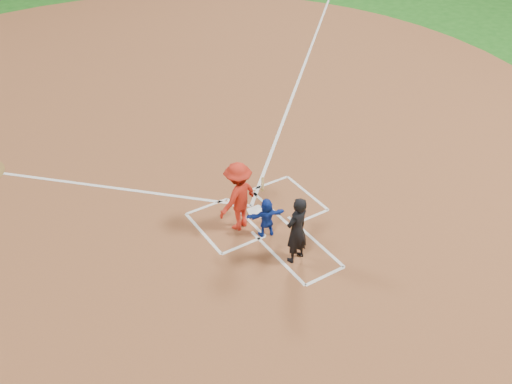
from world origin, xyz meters
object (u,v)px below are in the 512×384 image
home_plate (257,212)px  umpire (297,230)px  batter_at_plate (238,197)px  catcher (267,217)px

home_plate → umpire: umpire is taller
umpire → batter_at_plate: (-0.48, 1.73, 0.06)m
batter_at_plate → catcher: bearing=-57.2°
catcher → umpire: 1.15m
catcher → home_plate: bearing=-92.6°
home_plate → umpire: size_ratio=0.35×
home_plate → umpire: bearing=83.6°
home_plate → catcher: size_ratio=0.58×
catcher → umpire: bearing=110.4°
catcher → batter_at_plate: bearing=-40.7°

